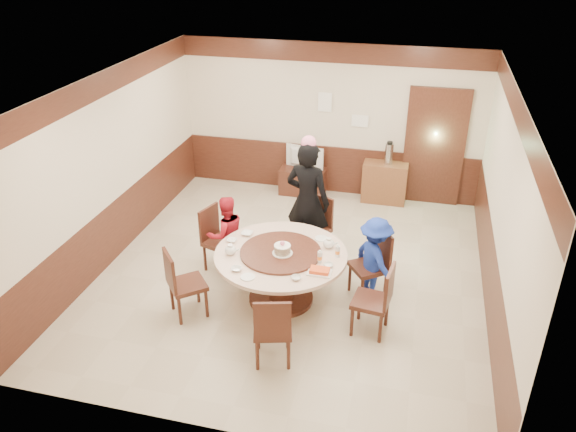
% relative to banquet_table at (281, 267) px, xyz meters
% --- Properties ---
extents(room, '(6.00, 6.04, 2.84)m').
position_rel_banquet_table_xyz_m(room, '(-0.01, 0.69, 0.55)').
color(room, '#C1B49A').
rests_on(room, ground).
extents(banquet_table, '(1.76, 1.76, 0.78)m').
position_rel_banquet_table_xyz_m(banquet_table, '(0.00, 0.00, 0.00)').
color(banquet_table, '#401E14').
rests_on(banquet_table, ground).
extents(chair_0, '(0.62, 0.61, 0.97)m').
position_rel_banquet_table_xyz_m(chair_0, '(1.15, 0.42, -0.23)').
color(chair_0, '#401E14').
rests_on(chair_0, ground).
extents(chair_1, '(0.58, 0.59, 0.97)m').
position_rel_banquet_table_xyz_m(chair_1, '(0.20, 1.23, -0.23)').
color(chair_1, '#401E14').
rests_on(chair_1, ground).
extents(chair_2, '(0.56, 0.56, 0.97)m').
position_rel_banquet_table_xyz_m(chair_2, '(-1.07, 0.57, -0.23)').
color(chair_2, '#401E14').
rests_on(chair_2, ground).
extents(chair_3, '(0.62, 0.62, 0.97)m').
position_rel_banquet_table_xyz_m(chair_3, '(-1.12, -0.59, -0.23)').
color(chair_3, '#401E14').
rests_on(chair_3, ground).
extents(chair_4, '(0.54, 0.55, 0.97)m').
position_rel_banquet_table_xyz_m(chair_4, '(0.21, -1.18, -0.23)').
color(chair_4, '#401E14').
rests_on(chair_4, ground).
extents(chair_5, '(0.50, 0.49, 0.97)m').
position_rel_banquet_table_xyz_m(chair_5, '(1.27, -0.37, -0.23)').
color(chair_5, '#401E14').
rests_on(chair_5, ground).
extents(person_standing, '(0.76, 0.59, 1.88)m').
position_rel_banquet_table_xyz_m(person_standing, '(0.10, 1.22, 0.41)').
color(person_standing, black).
rests_on(person_standing, ground).
extents(person_red, '(0.73, 0.72, 1.19)m').
position_rel_banquet_table_xyz_m(person_red, '(-0.96, 0.55, 0.06)').
color(person_red, '#B11726').
rests_on(person_red, ground).
extents(person_blue, '(0.85, 0.89, 1.21)m').
position_rel_banquet_table_xyz_m(person_blue, '(1.21, 0.38, 0.07)').
color(person_blue, '#18309B').
rests_on(person_blue, ground).
extents(birthday_cake, '(0.27, 0.27, 0.19)m').
position_rel_banquet_table_xyz_m(birthday_cake, '(0.04, -0.05, 0.31)').
color(birthday_cake, white).
rests_on(birthday_cake, banquet_table).
extents(teapot_left, '(0.17, 0.15, 0.13)m').
position_rel_banquet_table_xyz_m(teapot_left, '(-0.64, -0.18, 0.28)').
color(teapot_left, white).
rests_on(teapot_left, banquet_table).
extents(teapot_right, '(0.17, 0.15, 0.13)m').
position_rel_banquet_table_xyz_m(teapot_right, '(0.59, 0.29, 0.28)').
color(teapot_right, white).
rests_on(teapot_right, banquet_table).
extents(bowl_0, '(0.16, 0.16, 0.04)m').
position_rel_banquet_table_xyz_m(bowl_0, '(-0.58, 0.36, 0.24)').
color(bowl_0, white).
rests_on(bowl_0, banquet_table).
extents(bowl_1, '(0.13, 0.13, 0.04)m').
position_rel_banquet_table_xyz_m(bowl_1, '(0.34, -0.55, 0.24)').
color(bowl_1, white).
rests_on(bowl_1, banquet_table).
extents(bowl_2, '(0.14, 0.14, 0.03)m').
position_rel_banquet_table_xyz_m(bowl_2, '(-0.44, -0.53, 0.23)').
color(bowl_2, white).
rests_on(bowl_2, banquet_table).
extents(bowl_3, '(0.12, 0.12, 0.04)m').
position_rel_banquet_table_xyz_m(bowl_3, '(0.67, -0.17, 0.24)').
color(bowl_3, white).
rests_on(bowl_3, banquet_table).
extents(bowl_4, '(0.14, 0.14, 0.03)m').
position_rel_banquet_table_xyz_m(bowl_4, '(-0.72, 0.14, 0.23)').
color(bowl_4, white).
rests_on(bowl_4, banquet_table).
extents(saucer_near, '(0.18, 0.18, 0.01)m').
position_rel_banquet_table_xyz_m(saucer_near, '(-0.25, -0.65, 0.22)').
color(saucer_near, white).
rests_on(saucer_near, banquet_table).
extents(saucer_far, '(0.18, 0.18, 0.01)m').
position_rel_banquet_table_xyz_m(saucer_far, '(0.45, 0.50, 0.22)').
color(saucer_far, white).
rests_on(saucer_far, banquet_table).
extents(shrimp_platter, '(0.30, 0.20, 0.06)m').
position_rel_banquet_table_xyz_m(shrimp_platter, '(0.59, -0.34, 0.24)').
color(shrimp_platter, white).
rests_on(shrimp_platter, banquet_table).
extents(bottle_0, '(0.06, 0.06, 0.16)m').
position_rel_banquet_table_xyz_m(bottle_0, '(0.54, -0.10, 0.30)').
color(bottle_0, white).
rests_on(bottle_0, banquet_table).
extents(bottle_1, '(0.06, 0.06, 0.16)m').
position_rel_banquet_table_xyz_m(bottle_1, '(0.74, 0.09, 0.30)').
color(bottle_1, white).
rests_on(bottle_1, banquet_table).
extents(tv_stand, '(0.85, 0.45, 0.50)m').
position_rel_banquet_table_xyz_m(tv_stand, '(-0.46, 3.43, -0.28)').
color(tv_stand, '#401E14').
rests_on(tv_stand, ground).
extents(television, '(0.75, 0.24, 0.43)m').
position_rel_banquet_table_xyz_m(television, '(-0.46, 3.43, 0.18)').
color(television, '#959598').
rests_on(television, tv_stand).
extents(side_cabinet, '(0.80, 0.40, 0.75)m').
position_rel_banquet_table_xyz_m(side_cabinet, '(1.07, 3.46, -0.16)').
color(side_cabinet, brown).
rests_on(side_cabinet, ground).
extents(thermos, '(0.15, 0.15, 0.38)m').
position_rel_banquet_table_xyz_m(thermos, '(1.11, 3.46, 0.41)').
color(thermos, silver).
rests_on(thermos, side_cabinet).
extents(notice_left, '(0.25, 0.00, 0.35)m').
position_rel_banquet_table_xyz_m(notice_left, '(-0.12, 3.63, 1.22)').
color(notice_left, white).
rests_on(notice_left, room).
extents(notice_right, '(0.30, 0.00, 0.22)m').
position_rel_banquet_table_xyz_m(notice_right, '(0.53, 3.63, 0.92)').
color(notice_right, white).
rests_on(notice_right, room).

